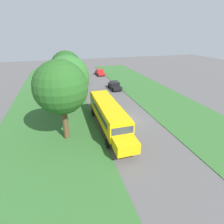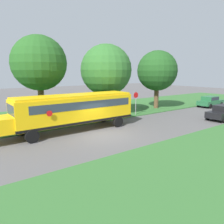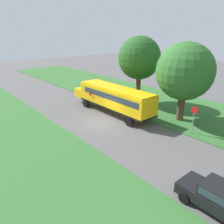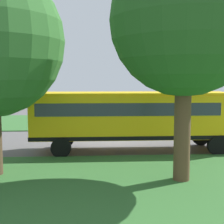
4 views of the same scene
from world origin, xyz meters
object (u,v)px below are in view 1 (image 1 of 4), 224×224
(car_red_furthest, at_px, (100,72))
(stop_sign, at_px, (83,93))
(oak_tree_beside_bus, at_px, (63,88))
(oak_tree_far_end, at_px, (66,66))
(car_black_nearest, at_px, (115,85))
(car_green_middle, at_px, (83,79))
(oak_tree_roadside_mid, at_px, (69,76))
(school_bus, at_px, (109,114))

(car_red_furthest, height_order, stop_sign, stop_sign)
(oak_tree_beside_bus, bearing_deg, oak_tree_far_end, 86.22)
(car_black_nearest, distance_m, oak_tree_beside_bus, 19.78)
(car_black_nearest, height_order, car_red_furthest, same)
(car_green_middle, xyz_separation_m, oak_tree_roadside_mid, (-3.81, -15.94, 4.44))
(oak_tree_roadside_mid, xyz_separation_m, oak_tree_far_end, (-0.05, 8.32, -0.05))
(oak_tree_far_end, bearing_deg, car_green_middle, 63.20)
(oak_tree_roadside_mid, bearing_deg, car_red_furthest, 67.27)
(school_bus, bearing_deg, car_green_middle, 90.24)
(school_bus, relative_size, oak_tree_beside_bus, 1.44)
(car_green_middle, bearing_deg, car_red_furthest, 49.29)
(school_bus, height_order, oak_tree_beside_bus, oak_tree_beside_bus)
(oak_tree_beside_bus, xyz_separation_m, oak_tree_roadside_mid, (1.07, 7.22, -0.51))
(car_green_middle, distance_m, oak_tree_beside_bus, 24.19)
(oak_tree_roadside_mid, distance_m, stop_sign, 4.95)
(car_red_furthest, bearing_deg, car_green_middle, -130.71)
(oak_tree_beside_bus, relative_size, oak_tree_far_end, 1.09)
(car_red_furthest, distance_m, oak_tree_beside_bus, 31.86)
(oak_tree_far_end, bearing_deg, school_bus, -74.94)
(oak_tree_beside_bus, xyz_separation_m, oak_tree_far_end, (1.03, 15.54, -0.57))
(stop_sign, bearing_deg, school_bus, -78.26)
(car_black_nearest, height_order, car_green_middle, same)
(car_red_furthest, relative_size, oak_tree_beside_bus, 0.51)
(school_bus, bearing_deg, car_red_furthest, 79.17)
(car_black_nearest, xyz_separation_m, stop_sign, (-7.40, -6.04, 0.86))
(school_bus, height_order, oak_tree_roadside_mid, oak_tree_roadside_mid)
(oak_tree_beside_bus, bearing_deg, car_green_middle, 78.10)
(car_black_nearest, distance_m, oak_tree_roadside_mid, 13.63)
(oak_tree_beside_bus, xyz_separation_m, stop_sign, (3.08, 9.98, -4.10))
(car_black_nearest, relative_size, oak_tree_roadside_mid, 0.54)
(car_red_furthest, bearing_deg, oak_tree_roadside_mid, -112.73)
(school_bus, height_order, car_black_nearest, school_bus)
(school_bus, xyz_separation_m, car_green_middle, (-0.09, 22.29, -1.05))
(oak_tree_beside_bus, bearing_deg, stop_sign, 72.84)
(school_bus, bearing_deg, oak_tree_roadside_mid, 121.56)
(car_black_nearest, distance_m, oak_tree_far_end, 10.44)
(oak_tree_roadside_mid, bearing_deg, car_black_nearest, 43.08)
(car_black_nearest, distance_m, stop_sign, 9.59)
(school_bus, bearing_deg, oak_tree_beside_bus, -170.02)
(car_green_middle, distance_m, car_red_furthest, 8.59)
(car_black_nearest, relative_size, oak_tree_beside_bus, 0.51)
(school_bus, xyz_separation_m, stop_sign, (-1.89, 9.10, -0.19))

